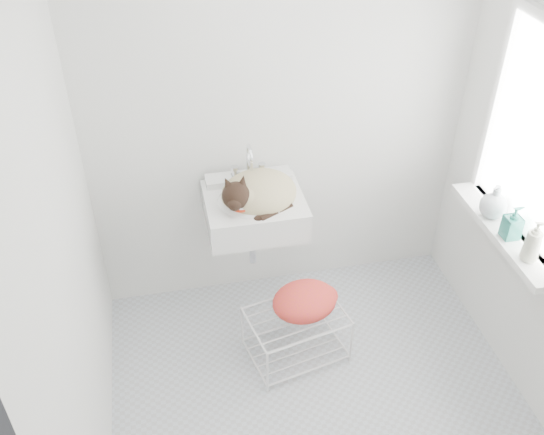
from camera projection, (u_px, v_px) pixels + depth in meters
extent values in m
cube|color=#ACB4BB|center=(318.00, 397.00, 3.31)|extent=(2.20, 2.00, 0.02)
cube|color=silver|center=(280.00, 108.00, 3.35)|extent=(2.20, 0.02, 2.50)
cube|color=silver|center=(62.00, 246.00, 2.38)|extent=(0.02, 2.00, 2.50)
cube|color=white|center=(543.00, 142.00, 2.84)|extent=(0.01, 0.80, 1.00)
cube|color=white|center=(540.00, 143.00, 2.84)|extent=(0.04, 0.90, 1.10)
cube|color=white|center=(503.00, 232.00, 3.14)|extent=(0.16, 0.88, 0.04)
cube|color=white|center=(254.00, 198.00, 3.35)|extent=(0.55, 0.48, 0.22)
ellipsoid|color=tan|center=(260.00, 194.00, 3.33)|extent=(0.47, 0.43, 0.21)
sphere|color=black|center=(232.00, 189.00, 3.19)|extent=(0.18, 0.18, 0.15)
torus|color=#A2220B|center=(236.00, 196.00, 3.22)|extent=(0.16, 0.15, 0.06)
cube|color=silver|center=(296.00, 335.00, 3.47)|extent=(0.58, 0.47, 0.31)
ellipsoid|color=#D15300|center=(304.00, 307.00, 3.38)|extent=(0.43, 0.35, 0.15)
imported|color=beige|center=(527.00, 259.00, 2.93)|extent=(0.09, 0.09, 0.19)
imported|color=#1F6F62|center=(509.00, 237.00, 3.07)|extent=(0.08, 0.08, 0.18)
imported|color=silver|center=(491.00, 215.00, 3.22)|extent=(0.19, 0.19, 0.19)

